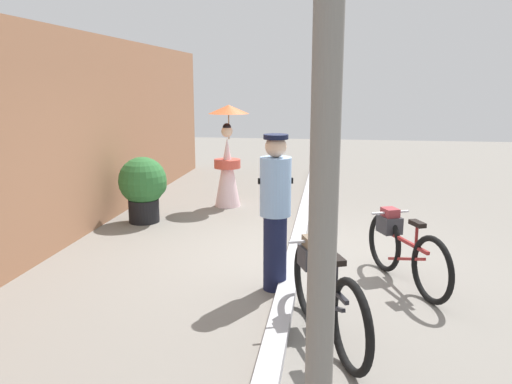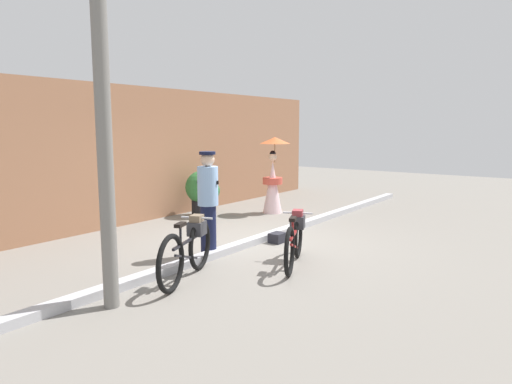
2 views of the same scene
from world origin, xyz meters
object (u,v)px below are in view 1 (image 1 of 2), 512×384
(bicycle_far_side, at_px, (325,292))
(potted_plant_by_door, at_px, (144,186))
(backpack_on_pavement, at_px, (319,245))
(person_officer, at_px, (275,208))
(person_with_parasol, at_px, (228,157))
(utility_pole, at_px, (328,59))
(bicycle_near_officer, at_px, (403,248))

(bicycle_far_side, distance_m, potted_plant_by_door, 4.72)
(backpack_on_pavement, bearing_deg, person_officer, 162.18)
(person_with_parasol, xyz_separation_m, utility_pole, (-6.23, -1.87, 1.48))
(bicycle_near_officer, xyz_separation_m, potted_plant_by_door, (2.16, 3.89, 0.19))
(person_officer, height_order, potted_plant_by_door, person_officer)
(bicycle_far_side, relative_size, utility_pole, 0.35)
(backpack_on_pavement, bearing_deg, bicycle_near_officer, -135.83)
(bicycle_far_side, bearing_deg, person_officer, 28.05)
(backpack_on_pavement, bearing_deg, person_with_parasol, 35.56)
(potted_plant_by_door, relative_size, backpack_on_pavement, 3.71)
(bicycle_near_officer, relative_size, utility_pole, 0.33)
(person_officer, height_order, backpack_on_pavement, person_officer)
(person_with_parasol, bearing_deg, person_officer, -161.23)
(bicycle_far_side, relative_size, person_officer, 0.98)
(person_officer, distance_m, person_with_parasol, 4.10)
(person_officer, height_order, utility_pole, utility_pole)
(bicycle_near_officer, height_order, person_officer, person_officer)
(utility_pole, bearing_deg, bicycle_far_side, -0.74)
(bicycle_far_side, bearing_deg, bicycle_near_officer, -30.69)
(bicycle_near_officer, bearing_deg, person_with_parasol, 38.28)
(person_with_parasol, bearing_deg, utility_pole, -163.31)
(person_with_parasol, xyz_separation_m, backpack_on_pavement, (-2.48, -1.77, -0.83))
(potted_plant_by_door, bearing_deg, person_officer, -136.13)
(backpack_on_pavement, bearing_deg, bicycle_far_side, -177.37)
(bicycle_near_officer, xyz_separation_m, person_with_parasol, (3.48, 2.75, 0.50))
(bicycle_near_officer, distance_m, person_officer, 1.57)
(person_with_parasol, relative_size, backpack_on_pavement, 6.40)
(potted_plant_by_door, xyz_separation_m, backpack_on_pavement, (-1.15, -2.91, -0.52))
(person_officer, bearing_deg, potted_plant_by_door, 43.87)
(bicycle_near_officer, relative_size, person_with_parasol, 0.85)
(bicycle_near_officer, xyz_separation_m, utility_pole, (-2.74, 0.88, 1.98))
(bicycle_near_officer, bearing_deg, person_officer, 105.55)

